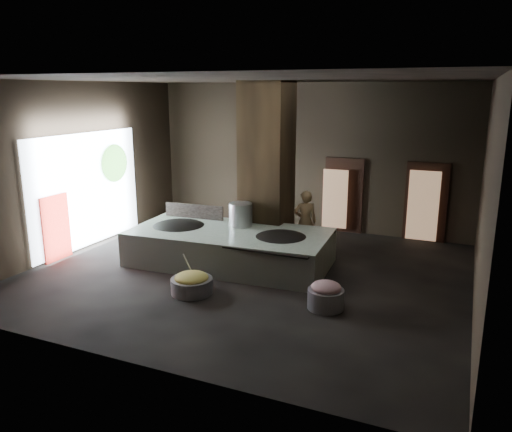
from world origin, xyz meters
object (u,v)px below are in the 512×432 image
at_px(meat_basin, 326,299).
at_px(cook, 305,221).
at_px(stock_pot, 241,215).
at_px(veg_basin, 192,286).
at_px(hearth_platform, 230,247).
at_px(wok_left, 179,229).
at_px(wok_right, 281,241).

bearing_deg(meat_basin, cook, 114.69).
bearing_deg(meat_basin, stock_pot, 143.06).
height_order(stock_pot, cook, cook).
xyz_separation_m(stock_pot, veg_basin, (0.04, -2.58, -0.96)).
relative_size(veg_basin, meat_basin, 1.23).
bearing_deg(hearth_platform, meat_basin, -32.38).
height_order(wok_left, stock_pot, stock_pot).
height_order(stock_pot, veg_basin, stock_pot).
xyz_separation_m(hearth_platform, meat_basin, (2.96, -1.64, -0.23)).
bearing_deg(wok_left, wok_right, 2.05).
distance_m(cook, veg_basin, 4.00).
bearing_deg(cook, hearth_platform, 25.45).
distance_m(hearth_platform, wok_left, 1.49).
bearing_deg(wok_right, wok_left, -177.95).
bearing_deg(wok_left, stock_pot, 21.80).
height_order(hearth_platform, meat_basin, hearth_platform).
height_order(veg_basin, meat_basin, meat_basin).
relative_size(stock_pot, cook, 0.38).
xyz_separation_m(veg_basin, meat_basin, (2.86, 0.40, 0.03)).
distance_m(wok_left, wok_right, 2.80).
bearing_deg(hearth_platform, wok_left, 178.55).
bearing_deg(veg_basin, hearth_platform, 92.61).
height_order(hearth_platform, cook, cook).
xyz_separation_m(wok_right, meat_basin, (1.61, -1.69, -0.55)).
relative_size(wok_left, wok_right, 1.07).
bearing_deg(wok_left, hearth_platform, 1.97).
height_order(wok_right, stock_pot, stock_pot).
distance_m(wok_left, veg_basin, 2.58).
bearing_deg(hearth_platform, stock_pot, 81.38).
relative_size(hearth_platform, stock_pot, 7.67).
bearing_deg(veg_basin, wok_left, 127.86).
bearing_deg(wok_left, veg_basin, -52.14).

